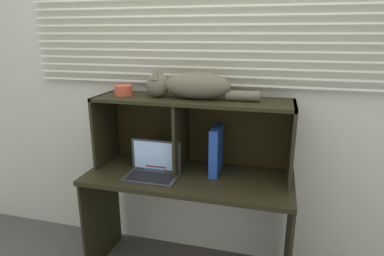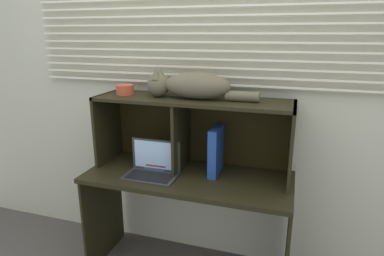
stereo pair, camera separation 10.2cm
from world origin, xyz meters
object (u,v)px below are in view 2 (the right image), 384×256
cat (190,86)px  book_stack (160,162)px  laptop (153,168)px  binder_upright (216,150)px  small_basket (125,90)px

cat → book_stack: 0.59m
cat → book_stack: bearing=-179.8°
laptop → binder_upright: size_ratio=1.08×
laptop → book_stack: bearing=94.5°
cat → laptop: cat is taller
laptop → small_basket: (-0.26, 0.16, 0.48)m
book_stack → cat: bearing=0.2°
cat → laptop: size_ratio=2.15×
binder_upright → small_basket: bearing=180.0°
laptop → small_basket: size_ratio=2.83×
binder_upright → book_stack: size_ratio=1.48×
binder_upright → small_basket: 0.75m
laptop → book_stack: laptop is taller
small_basket → binder_upright: bearing=0.0°
binder_upright → book_stack: bearing=-179.9°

